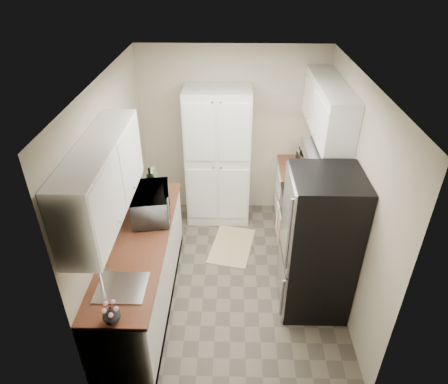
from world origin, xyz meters
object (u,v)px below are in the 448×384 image
object	(u,v)px
pantry_cabinet	(218,158)
refrigerator	(319,245)
wine_bottle	(150,182)
electric_range	(307,228)
microwave	(151,204)
toaster_oven	(310,161)

from	to	relation	value
pantry_cabinet	refrigerator	xyz separation A→B (m)	(1.14, -1.73, -0.15)
refrigerator	wine_bottle	xyz separation A→B (m)	(-1.94, 0.88, 0.24)
electric_range	microwave	xyz separation A→B (m)	(-1.88, -0.40, 0.61)
wine_bottle	electric_range	bearing A→B (deg)	-2.21
pantry_cabinet	microwave	distance (m)	1.51
toaster_oven	microwave	bearing A→B (deg)	-154.43
refrigerator	wine_bottle	bearing A→B (deg)	155.73
refrigerator	toaster_oven	world-z (taller)	refrigerator
refrigerator	microwave	bearing A→B (deg)	167.91
pantry_cabinet	microwave	size ratio (longest dim) A/B	3.31
refrigerator	pantry_cabinet	bearing A→B (deg)	123.46
electric_range	wine_bottle	bearing A→B (deg)	177.79
wine_bottle	toaster_oven	bearing A→B (deg)	18.67
electric_range	microwave	bearing A→B (deg)	-167.91
microwave	wine_bottle	bearing A→B (deg)	1.94
microwave	toaster_oven	xyz separation A→B (m)	(1.98, 1.18, -0.05)
microwave	wine_bottle	xyz separation A→B (m)	(-0.09, 0.48, -0.00)
pantry_cabinet	electric_range	distance (m)	1.58
microwave	wine_bottle	world-z (taller)	microwave
electric_range	pantry_cabinet	bearing A→B (deg)	141.78
microwave	refrigerator	bearing A→B (deg)	-111.15
electric_range	toaster_oven	size ratio (longest dim) A/B	2.89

